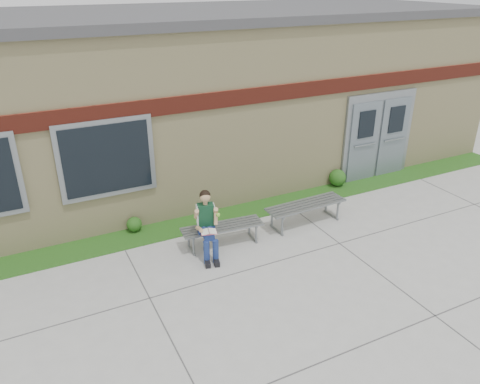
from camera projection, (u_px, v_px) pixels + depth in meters
ground at (313, 268)px, 8.76m from camera, size 80.00×80.00×0.00m
grass_strip at (249, 211)px, 10.87m from camera, size 16.00×0.80×0.02m
school_building at (192, 92)px, 12.73m from camera, size 16.20×6.22×4.20m
bench_left at (222, 230)px, 9.41m from camera, size 1.69×0.62×0.43m
bench_right at (306, 208)px, 10.20m from camera, size 1.85×0.57×0.48m
girl at (207, 223)px, 8.94m from camera, size 0.50×0.84×1.31m
shrub_mid at (134, 224)px, 9.94m from camera, size 0.32×0.32×0.32m
shrub_east at (337, 178)px, 12.07m from camera, size 0.43×0.43×0.43m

